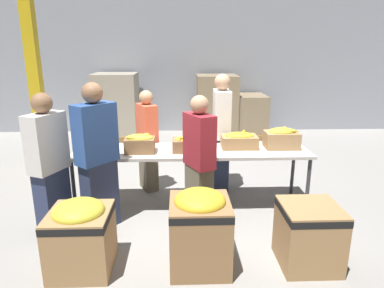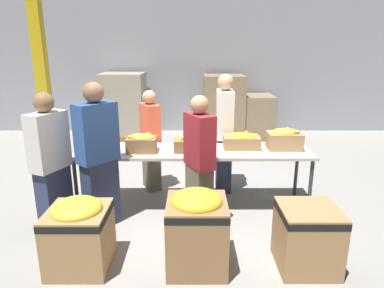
{
  "view_description": "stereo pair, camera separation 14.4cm",
  "coord_description": "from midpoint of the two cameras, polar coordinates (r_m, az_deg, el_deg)",
  "views": [
    {
      "loc": [
        -0.16,
        -4.46,
        2.16
      ],
      "look_at": [
        0.0,
        -0.07,
        0.91
      ],
      "focal_mm": 32.0,
      "sensor_mm": 36.0,
      "label": 1
    },
    {
      "loc": [
        -0.02,
        -4.46,
        2.16
      ],
      "look_at": [
        0.0,
        -0.07,
        0.91
      ],
      "focal_mm": 32.0,
      "sensor_mm": 36.0,
      "label": 2
    }
  ],
  "objects": [
    {
      "name": "ground_plane",
      "position": [
        4.96,
        0.78,
        -10.01
      ],
      "size": [
        30.0,
        30.0,
        0.0
      ],
      "primitive_type": "plane",
      "color": "gray"
    },
    {
      "name": "wall_back",
      "position": [
        9.0,
        0.3,
        14.8
      ],
      "size": [
        16.0,
        0.08,
        4.0
      ],
      "color": "#9399A3",
      "rests_on": "ground_plane"
    },
    {
      "name": "sorting_table",
      "position": [
        4.68,
        0.82,
        -1.58
      ],
      "size": [
        3.19,
        0.74,
        0.81
      ],
      "color": "beige",
      "rests_on": "ground_plane"
    },
    {
      "name": "banana_box_0",
      "position": [
        4.86,
        -14.59,
        0.66
      ],
      "size": [
        0.42,
        0.31,
        0.26
      ],
      "color": "olive",
      "rests_on": "sorting_table"
    },
    {
      "name": "banana_box_1",
      "position": [
        4.59,
        -7.77,
        0.24
      ],
      "size": [
        0.39,
        0.27,
        0.25
      ],
      "color": "olive",
      "rests_on": "sorting_table"
    },
    {
      "name": "banana_box_2",
      "position": [
        4.58,
        0.49,
        0.05
      ],
      "size": [
        0.46,
        0.29,
        0.22
      ],
      "color": "olive",
      "rests_on": "sorting_table"
    },
    {
      "name": "banana_box_3",
      "position": [
        4.77,
        8.84,
        0.58
      ],
      "size": [
        0.49,
        0.32,
        0.24
      ],
      "color": "#A37A4C",
      "rests_on": "sorting_table"
    },
    {
      "name": "banana_box_4",
      "position": [
        4.86,
        15.72,
        0.86
      ],
      "size": [
        0.45,
        0.31,
        0.3
      ],
      "color": "tan",
      "rests_on": "sorting_table"
    },
    {
      "name": "volunteer_0",
      "position": [
        5.21,
        5.92,
        1.62
      ],
      "size": [
        0.25,
        0.49,
        1.79
      ],
      "rotation": [
        0.0,
        0.0,
        -1.6
      ],
      "color": "#2D3856",
      "rests_on": "ground_plane"
    },
    {
      "name": "volunteer_1",
      "position": [
        4.13,
        1.96,
        -3.23
      ],
      "size": [
        0.39,
        0.49,
        1.63
      ],
      "rotation": [
        0.0,
        0.0,
        2.03
      ],
      "color": "#6B604C",
      "rests_on": "ground_plane"
    },
    {
      "name": "volunteer_2",
      "position": [
        4.21,
        -14.64,
        -2.27
      ],
      "size": [
        0.49,
        0.52,
        1.79
      ],
      "rotation": [
        0.0,
        0.0,
        0.86
      ],
      "color": "#2D3856",
      "rests_on": "ground_plane"
    },
    {
      "name": "volunteer_3",
      "position": [
        4.26,
        -21.79,
        -3.39
      ],
      "size": [
        0.39,
        0.51,
        1.69
      ],
      "rotation": [
        0.0,
        0.0,
        1.16
      ],
      "color": "#2D3856",
      "rests_on": "ground_plane"
    },
    {
      "name": "volunteer_4",
      "position": [
        5.28,
        -6.38,
        0.47
      ],
      "size": [
        0.37,
        0.46,
        1.55
      ],
      "rotation": [
        0.0,
        0.0,
        -1.13
      ],
      "color": "#6B604C",
      "rests_on": "ground_plane"
    },
    {
      "name": "donation_bin_0",
      "position": [
        3.67,
        -17.47,
        -13.8
      ],
      "size": [
        0.59,
        0.59,
        0.74
      ],
      "color": "#A37A4C",
      "rests_on": "ground_plane"
    },
    {
      "name": "donation_bin_1",
      "position": [
        3.49,
        1.78,
        -13.72
      ],
      "size": [
        0.6,
        0.6,
        0.83
      ],
      "color": "olive",
      "rests_on": "ground_plane"
    },
    {
      "name": "donation_bin_2",
      "position": [
        3.74,
        19.51,
        -14.11
      ],
      "size": [
        0.58,
        0.58,
        0.65
      ],
      "color": "#A37A4C",
      "rests_on": "ground_plane"
    },
    {
      "name": "support_pillar",
      "position": [
        6.66,
        -23.7,
        13.16
      ],
      "size": [
        0.2,
        0.2,
        4.0
      ],
      "color": "gold",
      "rests_on": "ground_plane"
    },
    {
      "name": "pallet_stack_0",
      "position": [
        8.48,
        5.47,
        6.16
      ],
      "size": [
        1.05,
        1.05,
        1.52
      ],
      "color": "olive",
      "rests_on": "ground_plane"
    },
    {
      "name": "pallet_stack_1",
      "position": [
        8.67,
        10.23,
        4.56
      ],
      "size": [
        1.06,
        1.06,
        1.03
      ],
      "color": "olive",
      "rests_on": "ground_plane"
    },
    {
      "name": "pallet_stack_2",
      "position": [
        8.61,
        -11.05,
        6.24
      ],
      "size": [
        1.1,
        1.1,
        1.56
      ],
      "color": "olive",
      "rests_on": "ground_plane"
    }
  ]
}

